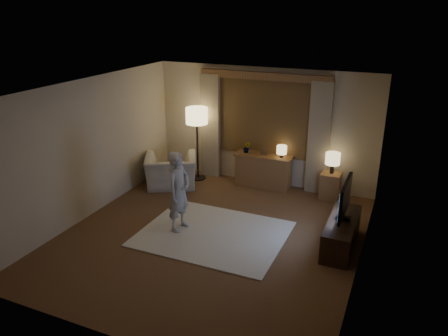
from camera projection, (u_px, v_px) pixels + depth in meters
The scene contains 13 objects.
room at pixel (223, 156), 7.67m from camera, with size 5.04×5.54×2.64m.
rug at pixel (213, 234), 7.76m from camera, with size 2.50×2.00×0.02m, color #EEE1C8.
sideboard at pixel (263, 171), 9.69m from camera, with size 1.20×0.40×0.70m, color brown.
picture_frame at pixel (264, 152), 9.53m from camera, with size 0.16×0.02×0.20m, color brown.
plant at pixel (247, 148), 9.67m from camera, with size 0.17×0.13×0.30m, color #999999.
table_lamp_sideboard at pixel (282, 150), 9.35m from camera, with size 0.22×0.22×0.30m.
floor_lamp at pixel (197, 120), 9.74m from camera, with size 0.49×0.49×1.69m.
armchair at pixel (171, 171), 9.68m from camera, with size 1.10×0.96×0.71m, color beige.
side_table at pixel (330, 186), 9.11m from camera, with size 0.40×0.40×0.56m, color brown.
table_lamp_side at pixel (333, 159), 8.91m from camera, with size 0.30×0.30×0.44m.
tv_stand at pixel (341, 233), 7.29m from camera, with size 0.45×1.40×0.50m, color black.
tv at pixel (345, 199), 7.07m from camera, with size 0.23×0.95×0.68m.
person at pixel (179, 191), 7.67m from camera, with size 0.53×0.35×1.46m, color #B6B0A8.
Camera 1 is at (2.92, -6.14, 3.84)m, focal length 35.00 mm.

